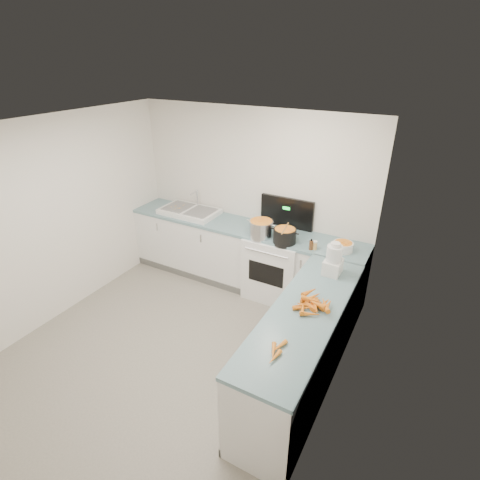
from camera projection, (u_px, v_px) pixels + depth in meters
The scene contains 19 objects.
floor at pixel (172, 352), 4.33m from camera, with size 3.50×4.00×0.00m, color gray, non-canonical shape.
ceiling at pixel (148, 132), 3.21m from camera, with size 3.50×4.00×0.00m, color silver, non-canonical shape.
wall_back at pixel (252, 198), 5.34m from camera, with size 3.50×2.50×0.00m, color silver, non-canonical shape.
wall_left at pixel (48, 224), 4.53m from camera, with size 4.00×2.50×0.00m, color silver, non-canonical shape.
wall_right at pixel (331, 310), 3.02m from camera, with size 4.00×2.50×0.00m, color silver, non-canonical shape.
counter_back at pixel (242, 255), 5.45m from camera, with size 3.50×0.62×0.94m.
counter_right at pixel (302, 348), 3.73m from camera, with size 0.62×2.20×0.94m.
stove at pixel (276, 264), 5.20m from camera, with size 0.76×0.65×1.36m.
sink at pixel (189, 211), 5.61m from camera, with size 0.86×0.52×0.31m.
steel_pot at pixel (261, 229), 4.90m from camera, with size 0.32×0.32×0.24m, color silver.
black_pot at pixel (285, 236), 4.74m from camera, with size 0.29×0.29×0.21m, color black.
wooden_spoon at pixel (285, 228), 4.69m from camera, with size 0.02×0.02×0.37m, color #AD7A47.
mixing_bowl at pixel (343, 247), 4.55m from camera, with size 0.24×0.24×0.11m, color white.
extract_bottle at pixel (311, 245), 4.58m from camera, with size 0.05×0.05×0.12m, color #593319.
spice_jar at pixel (315, 246), 4.59m from camera, with size 0.06×0.06×0.10m, color #E5B266.
food_processor at pixel (333, 260), 4.04m from camera, with size 0.18×0.22×0.37m.
carrot_pile at pixel (313, 304), 3.55m from camera, with size 0.36×0.43×0.10m.
peeled_carrots at pixel (276, 351), 3.01m from camera, with size 0.12×0.30×0.04m.
peelings at pixel (178, 206), 5.68m from camera, with size 0.21×0.27×0.01m.
Camera 1 is at (2.28, -2.49, 3.11)m, focal length 28.00 mm.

